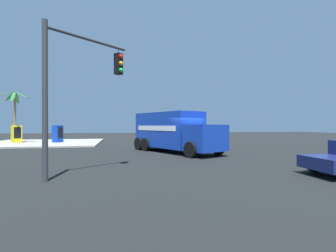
{
  "coord_description": "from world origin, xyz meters",
  "views": [
    {
      "loc": [
        -17.15,
        4.54,
        2.03
      ],
      "look_at": [
        1.41,
        1.05,
        1.95
      ],
      "focal_mm": 27.21,
      "sensor_mm": 36.0,
      "label": 1
    }
  ],
  "objects_px": {
    "palm_tree_far": "(15,108)",
    "traffic_light_primary": "(75,80)",
    "delivery_truck": "(174,132)",
    "sedan_tan": "(198,136)",
    "vending_machine_red": "(16,134)",
    "vending_machine_blue": "(58,134)"
  },
  "relations": [
    {
      "from": "delivery_truck",
      "to": "vending_machine_blue",
      "type": "relative_size",
      "value": 4.4
    },
    {
      "from": "delivery_truck",
      "to": "traffic_light_primary",
      "type": "bearing_deg",
      "value": 145.11
    },
    {
      "from": "traffic_light_primary",
      "to": "vending_machine_red",
      "type": "height_order",
      "value": "traffic_light_primary"
    },
    {
      "from": "delivery_truck",
      "to": "sedan_tan",
      "type": "xyz_separation_m",
      "value": [
        11.45,
        -5.43,
        -0.91
      ]
    },
    {
      "from": "delivery_truck",
      "to": "vending_machine_red",
      "type": "xyz_separation_m",
      "value": [
        11.18,
        14.87,
        -0.47
      ]
    },
    {
      "from": "delivery_truck",
      "to": "sedan_tan",
      "type": "bearing_deg",
      "value": -25.35
    },
    {
      "from": "vending_machine_blue",
      "to": "traffic_light_primary",
      "type": "bearing_deg",
      "value": -165.33
    },
    {
      "from": "palm_tree_far",
      "to": "traffic_light_primary",
      "type": "bearing_deg",
      "value": -154.06
    },
    {
      "from": "sedan_tan",
      "to": "delivery_truck",
      "type": "bearing_deg",
      "value": 154.65
    },
    {
      "from": "delivery_truck",
      "to": "traffic_light_primary",
      "type": "relative_size",
      "value": 1.41
    },
    {
      "from": "palm_tree_far",
      "to": "vending_machine_red",
      "type": "bearing_deg",
      "value": -7.23
    },
    {
      "from": "palm_tree_far",
      "to": "sedan_tan",
      "type": "bearing_deg",
      "value": -88.42
    },
    {
      "from": "delivery_truck",
      "to": "vending_machine_red",
      "type": "bearing_deg",
      "value": 53.07
    },
    {
      "from": "delivery_truck",
      "to": "traffic_light_primary",
      "type": "height_order",
      "value": "traffic_light_primary"
    },
    {
      "from": "sedan_tan",
      "to": "vending_machine_red",
      "type": "relative_size",
      "value": 2.33
    },
    {
      "from": "traffic_light_primary",
      "to": "sedan_tan",
      "type": "xyz_separation_m",
      "value": [
        19.57,
        -11.09,
        -3.16
      ]
    },
    {
      "from": "traffic_light_primary",
      "to": "vending_machine_red",
      "type": "distance_m",
      "value": 21.55
    },
    {
      "from": "traffic_light_primary",
      "to": "sedan_tan",
      "type": "height_order",
      "value": "traffic_light_primary"
    },
    {
      "from": "delivery_truck",
      "to": "sedan_tan",
      "type": "height_order",
      "value": "delivery_truck"
    },
    {
      "from": "delivery_truck",
      "to": "vending_machine_blue",
      "type": "distance_m",
      "value": 15.25
    },
    {
      "from": "vending_machine_red",
      "to": "delivery_truck",
      "type": "bearing_deg",
      "value": -126.93
    },
    {
      "from": "sedan_tan",
      "to": "vending_machine_red",
      "type": "bearing_deg",
      "value": 90.77
    }
  ]
}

